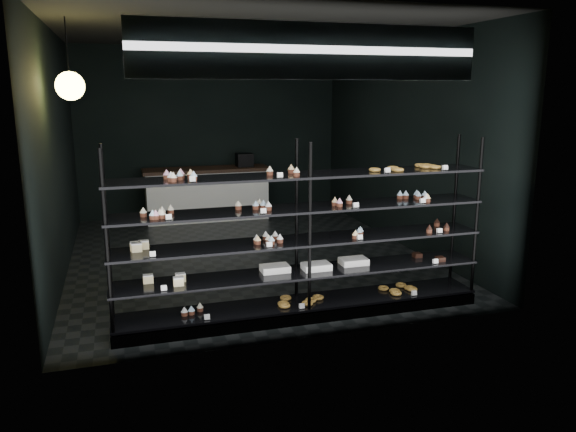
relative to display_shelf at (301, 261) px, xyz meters
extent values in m
cube|color=black|center=(-0.05, 2.45, -0.62)|extent=(5.00, 6.00, 0.01)
cube|color=black|center=(-0.05, 2.45, 2.57)|extent=(5.00, 6.00, 0.01)
cube|color=black|center=(-0.05, 5.45, 0.97)|extent=(5.00, 0.01, 3.20)
cube|color=black|center=(-0.05, -0.55, 0.97)|extent=(5.00, 0.01, 3.20)
cube|color=black|center=(-2.55, 2.45, 0.97)|extent=(0.01, 6.00, 3.20)
cube|color=black|center=(2.45, 2.45, 0.97)|extent=(0.01, 6.00, 3.20)
cube|color=black|center=(0.02, 0.00, -0.57)|extent=(4.00, 0.50, 0.12)
cylinder|color=black|center=(-1.95, -0.22, 0.36)|extent=(0.04, 0.04, 1.85)
cylinder|color=black|center=(-1.95, 0.22, 0.36)|extent=(0.04, 0.04, 1.85)
cylinder|color=black|center=(0.02, -0.22, 0.36)|extent=(0.04, 0.04, 1.85)
cylinder|color=black|center=(0.02, 0.22, 0.36)|extent=(0.04, 0.04, 1.85)
cylinder|color=black|center=(1.99, -0.22, 0.36)|extent=(0.04, 0.04, 1.85)
cylinder|color=black|center=(1.99, 0.22, 0.36)|extent=(0.04, 0.04, 1.85)
cube|color=black|center=(0.02, 0.00, -0.48)|extent=(4.00, 0.50, 0.03)
cube|color=black|center=(0.02, 0.00, -0.13)|extent=(4.00, 0.50, 0.02)
cube|color=black|center=(0.02, 0.00, 0.22)|extent=(4.00, 0.50, 0.02)
cube|color=black|center=(0.02, 0.00, 0.57)|extent=(4.00, 0.50, 0.02)
cube|color=black|center=(0.02, 0.00, 0.92)|extent=(4.00, 0.50, 0.02)
cube|color=white|center=(-1.18, -0.18, 0.96)|extent=(0.06, 0.04, 0.06)
cube|color=white|center=(-0.24, -0.18, 0.96)|extent=(0.05, 0.04, 0.06)
cube|color=white|center=(0.90, -0.18, 0.96)|extent=(0.05, 0.04, 0.06)
cube|color=white|center=(1.57, -0.18, 0.96)|extent=(0.06, 0.04, 0.06)
cube|color=white|center=(-1.42, -0.18, 0.61)|extent=(0.06, 0.04, 0.06)
cube|color=white|center=(-0.50, -0.18, 0.61)|extent=(0.06, 0.04, 0.06)
cube|color=white|center=(0.51, -0.18, 0.61)|extent=(0.05, 0.04, 0.06)
cube|color=white|center=(1.34, -0.18, 0.61)|extent=(0.06, 0.04, 0.06)
cube|color=white|center=(-1.56, -0.18, 0.26)|extent=(0.06, 0.04, 0.06)
cube|color=white|center=(-0.42, -0.18, 0.26)|extent=(0.06, 0.04, 0.06)
cube|color=white|center=(0.58, -0.18, 0.26)|extent=(0.05, 0.04, 0.06)
cube|color=white|center=(1.56, -0.18, 0.26)|extent=(0.06, 0.04, 0.06)
cube|color=white|center=(-1.47, -0.18, -0.09)|extent=(0.06, 0.04, 0.06)
cube|color=white|center=(1.49, -0.18, -0.09)|extent=(0.06, 0.04, 0.06)
cube|color=white|center=(-1.08, -0.18, -0.44)|extent=(0.06, 0.04, 0.06)
cube|color=white|center=(-0.01, -0.18, -0.44)|extent=(0.05, 0.04, 0.06)
cube|color=white|center=(1.23, -0.18, -0.44)|extent=(0.06, 0.04, 0.06)
cube|color=#0D1C45|center=(-0.05, -0.47, 2.12)|extent=(3.20, 0.04, 0.45)
cube|color=white|center=(-0.05, -0.49, 2.12)|extent=(3.30, 0.02, 0.50)
cylinder|color=black|center=(-2.25, 1.32, 2.26)|extent=(0.01, 0.01, 0.57)
sphere|color=#F4D355|center=(-2.25, 1.32, 1.82)|extent=(0.31, 0.31, 0.31)
cube|color=white|center=(-0.24, 4.95, -0.17)|extent=(2.24, 0.60, 0.92)
cube|color=black|center=(-0.24, 4.95, 0.32)|extent=(2.33, 0.65, 0.06)
cube|color=black|center=(0.49, 4.95, 0.48)|extent=(0.30, 0.30, 0.25)
camera|label=1|loc=(-1.80, -5.44, 1.79)|focal=35.00mm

